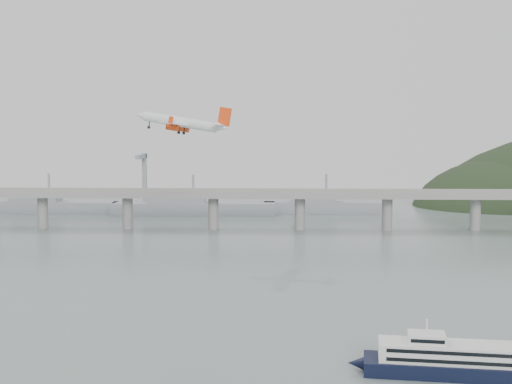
{
  "coord_description": "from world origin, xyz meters",
  "views": [
    {
      "loc": [
        9.0,
        -191.26,
        60.2
      ],
      "look_at": [
        0.0,
        55.0,
        36.0
      ],
      "focal_mm": 48.0,
      "sensor_mm": 36.0,
      "label": 1
    }
  ],
  "objects": [
    {
      "name": "ground",
      "position": [
        0.0,
        0.0,
        0.0
      ],
      "size": [
        900.0,
        900.0,
        0.0
      ],
      "primitive_type": "plane",
      "color": "slate",
      "rests_on": "ground"
    },
    {
      "name": "bridge",
      "position": [
        -1.15,
        200.0,
        17.65
      ],
      "size": [
        800.0,
        22.0,
        23.9
      ],
      "color": "gray",
      "rests_on": "ground"
    },
    {
      "name": "distant_fleet",
      "position": [
        -155.36,
        265.08,
        6.22
      ],
      "size": [
        453.0,
        60.9,
        40.0
      ],
      "color": "gray",
      "rests_on": "ground"
    },
    {
      "name": "ferry",
      "position": [
        51.32,
        -29.87,
        3.7
      ],
      "size": [
        72.32,
        18.49,
        13.65
      ],
      "rotation": [
        0.0,
        0.0,
        -0.12
      ],
      "color": "black",
      "rests_on": "ground"
    },
    {
      "name": "airliner",
      "position": [
        -32.4,
        96.37,
        61.15
      ],
      "size": [
        42.92,
        39.48,
        11.73
      ],
      "rotation": [
        0.05,
        -0.15,
        2.92
      ],
      "color": "white",
      "rests_on": "ground"
    }
  ]
}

